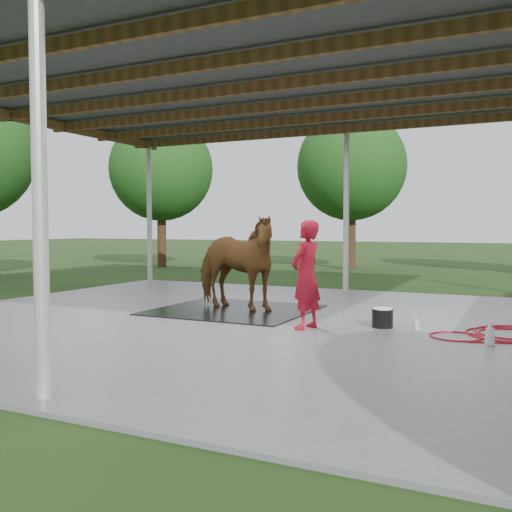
% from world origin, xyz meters
% --- Properties ---
extents(ground, '(100.00, 100.00, 0.00)m').
position_xyz_m(ground, '(0.00, 0.00, 0.00)').
color(ground, '#1E3814').
extents(concrete_slab, '(12.00, 10.00, 0.05)m').
position_xyz_m(concrete_slab, '(0.00, 0.00, 0.03)').
color(concrete_slab, slate).
rests_on(concrete_slab, ground).
extents(pavilion_structure, '(12.60, 10.60, 4.05)m').
position_xyz_m(pavilion_structure, '(0.00, -0.00, 3.97)').
color(pavilion_structure, beige).
rests_on(pavilion_structure, ground).
extents(tree_belt, '(28.00, 28.00, 5.80)m').
position_xyz_m(tree_belt, '(0.30, 0.90, 3.79)').
color(tree_belt, '#382314').
rests_on(tree_belt, ground).
extents(rubber_mat, '(2.74, 2.57, 0.02)m').
position_xyz_m(rubber_mat, '(-0.94, 0.75, 0.06)').
color(rubber_mat, black).
rests_on(rubber_mat, concrete_slab).
extents(horse, '(2.18, 1.36, 1.71)m').
position_xyz_m(horse, '(-0.94, 0.75, 0.93)').
color(horse, brown).
rests_on(horse, rubber_mat).
extents(handler, '(0.51, 0.67, 1.64)m').
position_xyz_m(handler, '(0.92, -0.43, 0.87)').
color(handler, red).
rests_on(handler, concrete_slab).
extents(wash_bucket, '(0.32, 0.32, 0.30)m').
position_xyz_m(wash_bucket, '(1.94, 0.17, 0.20)').
color(wash_bucket, black).
rests_on(wash_bucket, concrete_slab).
extents(soap_bottle_a, '(0.14, 0.14, 0.32)m').
position_xyz_m(soap_bottle_a, '(3.50, -0.58, 0.21)').
color(soap_bottle_a, silver).
rests_on(soap_bottle_a, concrete_slab).
extents(soap_bottle_b, '(0.12, 0.12, 0.19)m').
position_xyz_m(soap_bottle_b, '(2.42, 0.22, 0.15)').
color(soap_bottle_b, '#338CD8').
rests_on(soap_bottle_b, concrete_slab).
extents(hose_coil, '(1.86, 1.62, 0.02)m').
position_xyz_m(hose_coil, '(3.65, 0.34, 0.06)').
color(hose_coil, '#B90D24').
rests_on(hose_coil, concrete_slab).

